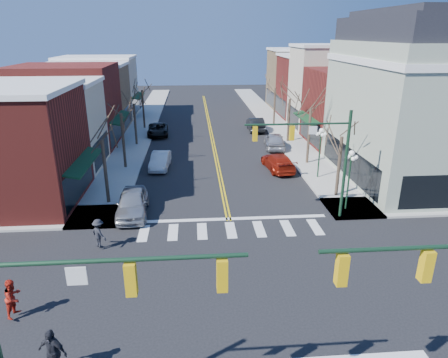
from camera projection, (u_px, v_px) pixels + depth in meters
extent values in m
plane|color=black|center=(243.00, 290.00, 19.12)|extent=(160.00, 160.00, 0.00)
cube|color=#9E9B93|center=(124.00, 164.00, 37.17)|extent=(3.50, 70.00, 0.15)
cube|color=#9E9B93|center=(308.00, 160.00, 38.46)|extent=(3.50, 70.00, 0.15)
cube|color=maroon|center=(1.00, 150.00, 27.60)|extent=(10.00, 8.50, 8.00)
cube|color=#BBB29A|center=(41.00, 128.00, 34.94)|extent=(10.00, 7.00, 7.50)
cube|color=maroon|center=(67.00, 107.00, 42.25)|extent=(10.00, 9.00, 8.50)
cube|color=olive|center=(86.00, 98.00, 50.09)|extent=(10.00, 7.50, 7.80)
cube|color=#BBB29A|center=(99.00, 88.00, 57.28)|extent=(10.00, 8.00, 8.20)
cube|color=maroon|center=(357.00, 108.00, 42.99)|extent=(10.00, 8.50, 8.00)
cube|color=#BBB29A|center=(334.00, 89.00, 49.89)|extent=(10.00, 7.00, 10.00)
cube|color=maroon|center=(316.00, 87.00, 57.17)|extent=(10.00, 8.00, 8.50)
cube|color=olive|center=(301.00, 79.00, 64.57)|extent=(10.00, 8.00, 9.00)
cube|color=#96A28C|center=(426.00, 114.00, 32.01)|extent=(12.00, 14.00, 11.00)
cube|color=white|center=(435.00, 60.00, 30.60)|extent=(12.25, 14.25, 0.50)
cube|color=black|center=(441.00, 28.00, 29.81)|extent=(11.40, 13.40, 1.80)
cube|color=black|center=(444.00, 13.00, 29.43)|extent=(9.80, 11.80, 0.60)
cylinder|color=#14331E|center=(116.00, 260.00, 9.69)|extent=(6.50, 0.12, 0.12)
cube|color=gold|center=(131.00, 279.00, 9.90)|extent=(0.28, 0.28, 0.90)
cube|color=gold|center=(222.00, 275.00, 10.07)|extent=(0.28, 0.28, 0.90)
cylinder|color=#14331E|center=(442.00, 247.00, 10.30)|extent=(6.50, 0.12, 0.12)
cube|color=gold|center=(426.00, 266.00, 10.47)|extent=(0.28, 0.28, 0.90)
cube|color=gold|center=(342.00, 269.00, 10.30)|extent=(0.28, 0.28, 0.90)
cylinder|color=#14331E|center=(345.00, 167.00, 25.35)|extent=(0.20, 0.20, 7.20)
cylinder|color=#14331E|center=(298.00, 124.00, 24.15)|extent=(6.50, 0.12, 0.12)
cube|color=gold|center=(292.00, 133.00, 24.32)|extent=(0.28, 0.28, 0.90)
cube|color=gold|center=(255.00, 134.00, 24.15)|extent=(0.28, 0.28, 0.90)
cylinder|color=#14331E|center=(348.00, 184.00, 26.99)|extent=(0.12, 0.12, 4.00)
sphere|color=white|center=(352.00, 153.00, 26.25)|extent=(0.36, 0.36, 0.36)
cylinder|color=#14331E|center=(319.00, 156.00, 33.08)|extent=(0.12, 0.12, 4.00)
sphere|color=white|center=(321.00, 130.00, 32.34)|extent=(0.36, 0.36, 0.36)
cylinder|color=#382B21|center=(106.00, 172.00, 27.98)|extent=(0.24, 0.24, 4.76)
cylinder|color=#382B21|center=(123.00, 141.00, 35.42)|extent=(0.24, 0.24, 5.04)
cylinder|color=#382B21|center=(135.00, 125.00, 42.99)|extent=(0.24, 0.24, 4.55)
cylinder|color=#382B21|center=(143.00, 110.00, 50.41)|extent=(0.24, 0.24, 4.90)
cylinder|color=#382B21|center=(339.00, 167.00, 29.24)|extent=(0.24, 0.24, 4.62)
cylinder|color=#382B21|center=(309.00, 137.00, 36.63)|extent=(0.24, 0.24, 5.18)
cylinder|color=#382B21|center=(289.00, 121.00, 44.18)|extent=(0.24, 0.24, 4.83)
cylinder|color=#382B21|center=(274.00, 108.00, 51.64)|extent=(0.24, 0.24, 4.97)
imported|color=#A5A5A9|center=(132.00, 203.00, 26.80)|extent=(2.25, 5.05, 1.69)
imported|color=silver|center=(160.00, 161.00, 36.11)|extent=(1.83, 4.46, 1.44)
imported|color=black|center=(158.00, 130.00, 47.68)|extent=(2.59, 5.20, 1.41)
imported|color=maroon|center=(278.00, 162.00, 35.67)|extent=(2.61, 5.28, 1.48)
imported|color=#B5B5BA|center=(274.00, 141.00, 42.32)|extent=(2.46, 5.13, 1.69)
imported|color=black|center=(255.00, 124.00, 49.92)|extent=(1.80, 5.09, 1.67)
imported|color=#AC1E12|center=(13.00, 298.00, 16.93)|extent=(0.85, 0.99, 1.75)
imported|color=black|center=(52.00, 352.00, 13.94)|extent=(1.20, 0.81, 1.90)
imported|color=black|center=(99.00, 233.00, 22.42)|extent=(1.23, 1.21, 1.70)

